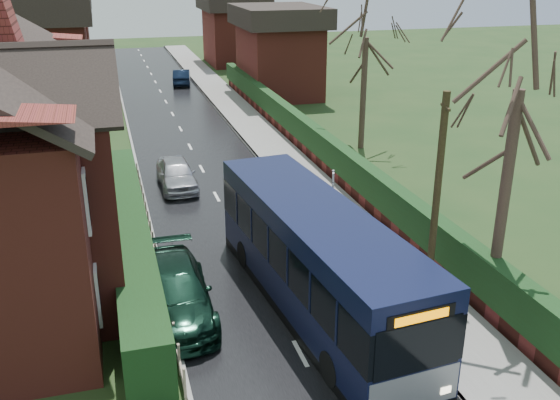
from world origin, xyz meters
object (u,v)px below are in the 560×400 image
object	(u,v)px
car_silver	(176,174)
bus_stop_sign	(333,196)
telegraph_pole	(437,197)
bus	(317,262)
car_green	(174,292)

from	to	relation	value
car_silver	bus_stop_sign	xyz separation A→B (m)	(4.70, -7.34, 1.15)
telegraph_pole	car_silver	bearing A→B (deg)	133.27
bus	car_green	xyz separation A→B (m)	(-4.02, 0.88, -0.85)
car_green	telegraph_pole	distance (m)	8.13
car_silver	car_green	size ratio (longest dim) A/B	0.78
bus	car_green	bearing A→B (deg)	162.26
bus	car_silver	world-z (taller)	bus
car_silver	bus_stop_sign	bearing A→B (deg)	-58.52
bus	car_green	world-z (taller)	bus
bus_stop_sign	telegraph_pole	distance (m)	4.79
bus	car_silver	distance (m)	11.98
bus_stop_sign	telegraph_pole	world-z (taller)	telegraph_pole
bus	bus_stop_sign	world-z (taller)	bus
car_silver	bus_stop_sign	size ratio (longest dim) A/B	1.42
car_green	bus_stop_sign	distance (m)	7.08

